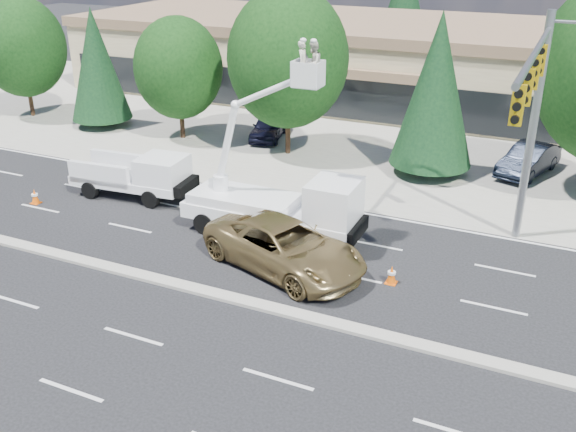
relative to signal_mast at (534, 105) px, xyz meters
The scene contains 22 objects.
ground 13.67m from the signal_mast, 144.92° to the right, with size 140.00×140.00×0.00m, color black.
concrete_apron 17.47m from the signal_mast, 127.74° to the left, with size 140.00×22.00×0.01m, color gray.
road_median 13.64m from the signal_mast, 144.92° to the right, with size 120.00×0.55×0.12m, color gray.
strip_mall 25.23m from the signal_mast, 113.62° to the left, with size 50.40×15.40×5.50m.
tree_front_a 33.04m from the signal_mast, 166.05° to the left, with size 5.62×5.62×7.79m.
tree_front_b 27.30m from the signal_mast, 163.00° to the left, with size 3.73×3.73×7.36m.
tree_front_c 21.63m from the signal_mast, 158.34° to the left, with size 5.16×5.16×7.15m.
tree_front_d 15.29m from the signal_mast, 148.59° to the left, with size 6.51×6.51×9.03m.
tree_front_e 9.56m from the signal_mast, 122.30° to the left, with size 4.15×4.15×8.17m.
tree_back_a 44.82m from the signal_mast, 128.72° to the left, with size 4.74×4.74×9.34m.
tree_back_b 37.67m from the signal_mast, 111.87° to the left, with size 5.18×5.18×10.21m.
tree_back_c 34.99m from the signal_mast, 90.05° to the left, with size 4.20×4.20×8.28m.
signal_mast is the anchor object (origin of this frame).
utility_pickup 17.54m from the signal_mast, behind, with size 5.69×2.55×2.12m.
bucket_truck 9.92m from the signal_mast, 167.58° to the right, with size 7.33×2.43×8.08m.
traffic_cone_a 21.71m from the signal_mast, behind, with size 0.40×0.40×0.70m.
traffic_cone_b 12.83m from the signal_mast, 164.78° to the right, with size 0.40×0.40×0.70m.
traffic_cone_c 10.73m from the signal_mast, 155.58° to the right, with size 0.40×0.40×0.70m.
traffic_cone_d 7.71m from the signal_mast, 134.57° to the right, with size 0.40×0.40×0.70m.
minivan 10.10m from the signal_mast, 150.77° to the right, with size 3.00×6.51×1.81m, color olive.
parked_car_west 19.00m from the signal_mast, 146.72° to the left, with size 1.70×4.22×1.44m, color black.
parked_car_east 11.39m from the signal_mast, 92.29° to the left, with size 1.63×4.67×1.54m, color black.
Camera 1 is at (11.34, -16.36, 11.69)m, focal length 40.00 mm.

